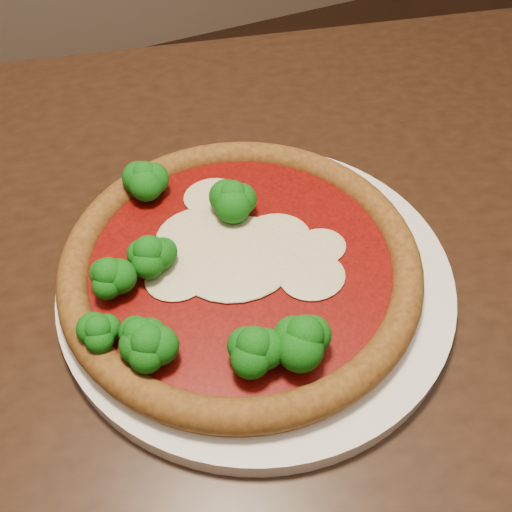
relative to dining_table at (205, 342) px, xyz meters
name	(u,v)px	position (x,y,z in m)	size (l,w,h in m)	color
dining_table	(205,342)	(0.00, 0.00, 0.00)	(1.45, 1.13, 0.75)	black
plate	(256,278)	(0.05, -0.02, 0.10)	(0.35, 0.35, 0.02)	silver
pizza	(233,264)	(0.03, -0.01, 0.12)	(0.32, 0.32, 0.06)	brown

